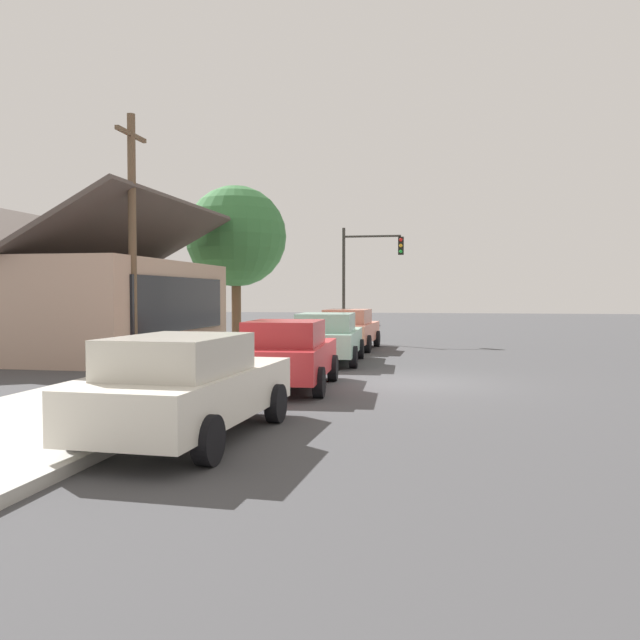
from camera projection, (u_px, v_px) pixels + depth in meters
ground_plane at (406, 383)px, 16.44m from camera, size 120.00×120.00×0.00m
sidewalk_curb at (191, 374)px, 17.46m from camera, size 60.00×4.20×0.16m
car_ivory at (189, 386)px, 9.99m from camera, size 4.81×2.14×1.59m
car_cherry at (287, 354)px, 15.38m from camera, size 4.49×2.20×1.59m
car_seafoam at (327, 337)px, 21.06m from camera, size 4.80×2.28×1.59m
car_coral at (349, 329)px, 26.24m from camera, size 4.74×2.11×1.59m
storefront_building at (83, 304)px, 24.15m from camera, size 10.40×7.91×5.50m
shade_tree at (236, 237)px, 30.85m from camera, size 4.67×4.67×7.19m
traffic_light_main at (367, 265)px, 30.19m from camera, size 0.37×2.79×5.20m
utility_pole_wooden at (132, 235)px, 19.74m from camera, size 1.80×0.24×7.50m
fire_hydrant_red at (280, 347)px, 21.11m from camera, size 0.22×0.22×0.71m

